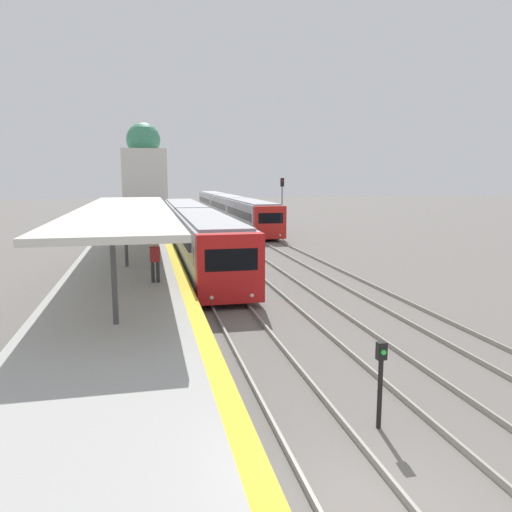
# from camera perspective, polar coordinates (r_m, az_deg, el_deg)

# --- Properties ---
(platform_canopy) EXTENTS (4.00, 23.95, 2.80)m
(platform_canopy) POSITION_cam_1_polar(r_m,az_deg,el_deg) (24.09, -14.67, 5.13)
(platform_canopy) COLOR beige
(platform_canopy) RESTS_ON station_platform
(person_on_platform) EXTENTS (0.40, 0.22, 1.66)m
(person_on_platform) POSITION_cam_1_polar(r_m,az_deg,el_deg) (20.31, -11.47, -0.37)
(person_on_platform) COLOR #2D2D33
(person_on_platform) RESTS_ON station_platform
(train_near) EXTENTS (2.64, 29.87, 3.09)m
(train_near) POSITION_cam_1_polar(r_m,az_deg,el_deg) (33.71, -7.13, 3.14)
(train_near) COLOR red
(train_near) RESTS_ON ground_plane
(train_far) EXTENTS (2.58, 40.52, 2.99)m
(train_far) POSITION_cam_1_polar(r_m,az_deg,el_deg) (59.07, -3.16, 5.62)
(train_far) COLOR red
(train_far) RESTS_ON ground_plane
(signal_post_near) EXTENTS (0.20, 0.21, 1.83)m
(signal_post_near) POSITION_cam_1_polar(r_m,az_deg,el_deg) (10.68, 14.06, -13.10)
(signal_post_near) COLOR black
(signal_post_near) RESTS_ON ground_plane
(signal_mast_far) EXTENTS (0.28, 0.29, 5.05)m
(signal_mast_far) POSITION_cam_1_polar(r_m,az_deg,el_deg) (41.86, 3.00, 6.33)
(signal_mast_far) COLOR gray
(signal_mast_far) RESTS_ON ground_plane
(distant_domed_building) EXTENTS (5.09, 5.09, 11.41)m
(distant_domed_building) POSITION_cam_1_polar(r_m,az_deg,el_deg) (61.17, -12.62, 8.98)
(distant_domed_building) COLOR silver
(distant_domed_building) RESTS_ON ground_plane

